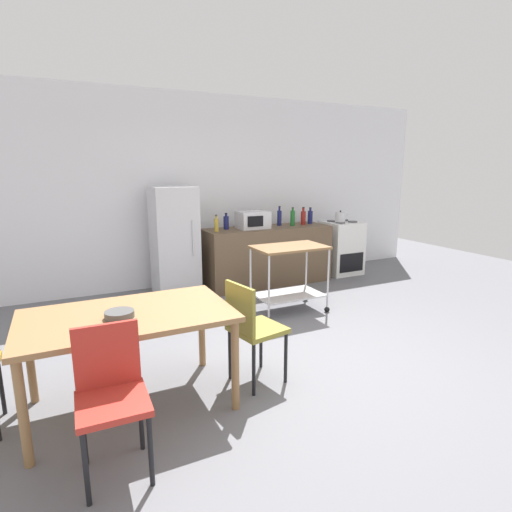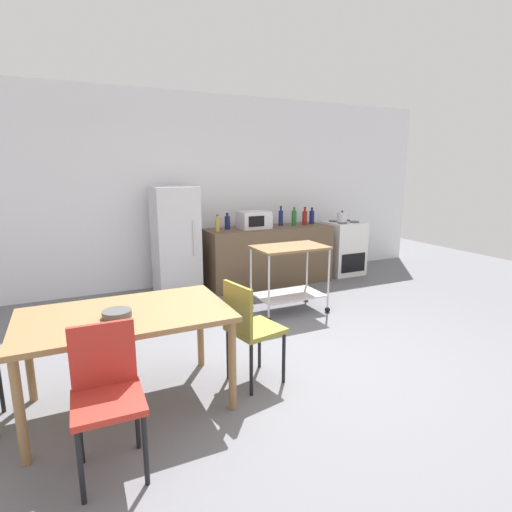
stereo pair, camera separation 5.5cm
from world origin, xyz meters
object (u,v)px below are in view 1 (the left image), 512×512
(stove_oven, at_px, (341,248))
(bottle_wine, at_px, (279,218))
(bottle_vinegar, at_px, (226,222))
(microwave, at_px, (253,220))
(kitchen_cart, at_px, (289,268))
(chair_olive, at_px, (251,325))
(bottle_sparkling_water, at_px, (310,217))
(bottle_hot_sauce, at_px, (216,225))
(bottle_soda, at_px, (270,220))
(bottle_sesame_oil, at_px, (293,218))
(refrigerator, at_px, (174,241))
(fruit_bowl, at_px, (119,314))
(chair_red, at_px, (111,390))
(dining_table, at_px, (128,323))
(kettle, at_px, (340,217))
(bottle_olive_oil, at_px, (303,217))

(stove_oven, distance_m, bottle_wine, 1.32)
(stove_oven, height_order, bottle_vinegar, bottle_vinegar)
(microwave, bearing_deg, kitchen_cart, -94.48)
(chair_olive, height_order, bottle_vinegar, bottle_vinegar)
(kitchen_cart, distance_m, bottle_sparkling_water, 1.85)
(bottle_hot_sauce, bearing_deg, bottle_soda, 9.35)
(stove_oven, relative_size, bottle_vinegar, 3.75)
(bottle_wine, relative_size, bottle_sesame_oil, 1.06)
(refrigerator, distance_m, fruit_bowl, 2.95)
(kitchen_cart, distance_m, bottle_wine, 1.57)
(microwave, bearing_deg, bottle_wine, 11.51)
(bottle_sparkling_water, bearing_deg, stove_oven, -5.01)
(chair_olive, height_order, kitchen_cart, chair_olive)
(chair_olive, relative_size, bottle_hot_sauce, 3.65)
(chair_red, distance_m, bottle_hot_sauce, 3.67)
(dining_table, height_order, fruit_bowl, fruit_bowl)
(microwave, distance_m, kettle, 1.59)
(bottle_wine, bearing_deg, chair_red, -132.09)
(bottle_soda, distance_m, kettle, 1.25)
(refrigerator, bearing_deg, kitchen_cart, -51.47)
(kitchen_cart, relative_size, fruit_bowl, 4.42)
(refrigerator, height_order, bottle_wine, refrigerator)
(bottle_sparkling_water, xyz_separation_m, fruit_bowl, (-3.40, -2.70, -0.24))
(bottle_vinegar, height_order, bottle_sesame_oil, bottle_sesame_oil)
(chair_olive, relative_size, bottle_vinegar, 3.63)
(bottle_wine, bearing_deg, microwave, -168.49)
(fruit_bowl, distance_m, kettle, 4.67)
(bottle_wine, xyz_separation_m, bottle_sesame_oil, (0.18, -0.11, -0.00))
(chair_red, distance_m, microwave, 4.06)
(dining_table, height_order, bottle_soda, bottle_soda)
(dining_table, distance_m, kettle, 4.58)
(bottle_sparkling_water, relative_size, kettle, 1.12)
(refrigerator, distance_m, microwave, 1.22)
(bottle_olive_oil, height_order, kettle, bottle_olive_oil)
(bottle_soda, bearing_deg, fruit_bowl, -134.35)
(bottle_vinegar, xyz_separation_m, bottle_olive_oil, (1.32, -0.07, 0.01))
(refrigerator, distance_m, bottle_olive_oil, 2.13)
(dining_table, distance_m, bottle_wine, 3.86)
(stove_oven, bearing_deg, kitchen_cart, -144.52)
(bottle_olive_oil, bearing_deg, bottle_sesame_oil, -172.74)
(bottle_hot_sauce, relative_size, bottle_wine, 0.79)
(refrigerator, distance_m, bottle_sparkling_water, 2.29)
(kitchen_cart, relative_size, bottle_sesame_oil, 3.12)
(kitchen_cart, xyz_separation_m, kettle, (1.69, 1.19, 0.43))
(kitchen_cart, bearing_deg, bottle_sesame_oil, 57.54)
(bottle_sparkling_water, bearing_deg, bottle_soda, 178.36)
(refrigerator, distance_m, kitchen_cart, 1.76)
(chair_red, relative_size, bottle_sesame_oil, 3.05)
(fruit_bowl, bearing_deg, bottle_wine, 43.90)
(bottle_sesame_oil, height_order, fruit_bowl, bottle_sesame_oil)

